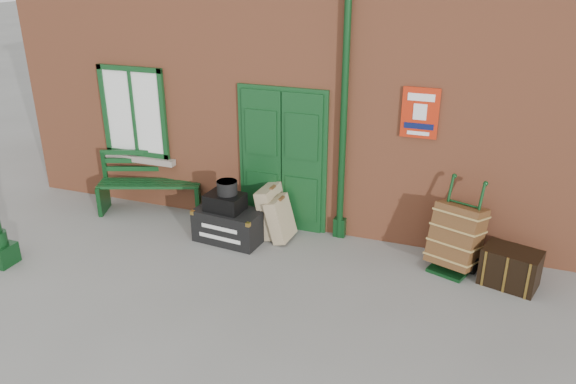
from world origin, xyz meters
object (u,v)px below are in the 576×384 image
at_px(houdini_trunk, 229,225).
at_px(porter_trolley, 456,237).
at_px(bench, 151,180).
at_px(dark_trunk, 510,268).

bearing_deg(houdini_trunk, porter_trolley, 10.76).
distance_m(bench, porter_trolley, 5.01).
bearing_deg(bench, dark_trunk, -24.55).
height_order(bench, houdini_trunk, bench).
bearing_deg(dark_trunk, porter_trolley, -178.77).
bearing_deg(houdini_trunk, bench, 166.53).
relative_size(bench, houdini_trunk, 1.76).
relative_size(porter_trolley, dark_trunk, 1.80).
height_order(houdini_trunk, porter_trolley, porter_trolley).
height_order(porter_trolley, dark_trunk, porter_trolley).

